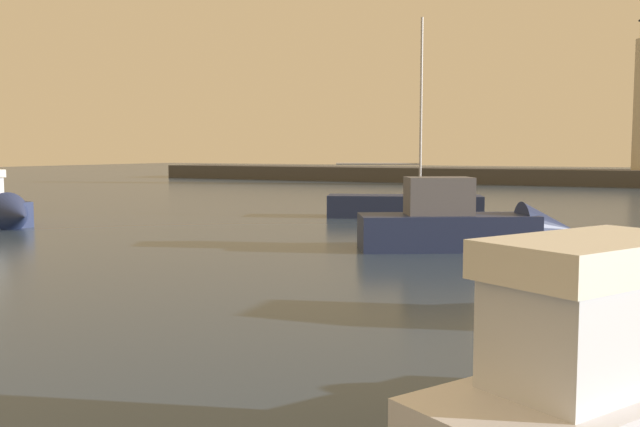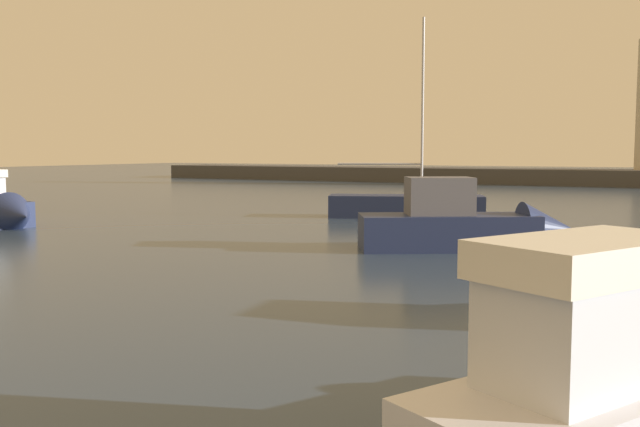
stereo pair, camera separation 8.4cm
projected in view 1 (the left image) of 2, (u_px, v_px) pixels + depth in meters
The scene contains 4 objects.
ground_plane at pixel (513, 215), 34.24m from camera, with size 220.00×220.00×0.00m, color #2D3D51.
breakwater at pixel (588, 177), 63.98m from camera, with size 91.88×6.38×1.44m, color #423F3D.
motorboat_6 at pixel (473, 226), 22.37m from camera, with size 6.94×5.06×2.61m.
sailboat_moored at pixel (404, 205), 33.10m from camera, with size 7.42×4.31×9.31m.
Camera 1 is at (6.97, -1.13, 3.16)m, focal length 39.19 mm.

